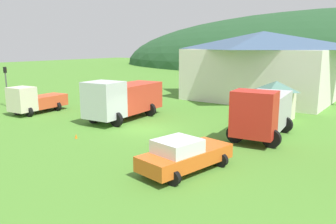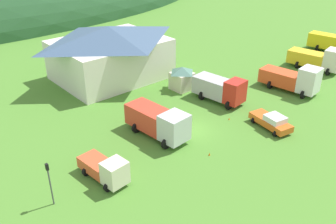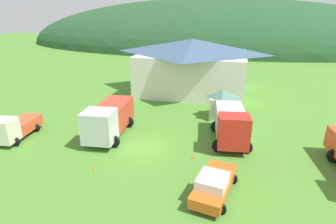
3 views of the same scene
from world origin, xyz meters
name	(u,v)px [view 2 (image 2 of 3)]	position (x,y,z in m)	size (l,w,h in m)	color
ground_plane	(194,129)	(0.00, 0.00, 0.00)	(200.00, 200.00, 0.00)	#4C842D
depot_building	(110,52)	(1.41, 18.20, 3.80)	(15.51, 12.18, 7.38)	white
play_shed_cream	(182,78)	(6.20, 8.66, 1.61)	(2.74, 2.71, 3.11)	beige
light_truck_cream	(106,169)	(-11.73, -1.26, 1.17)	(2.68, 5.23, 2.44)	beige
tow_truck_silver	(159,121)	(-3.71, 1.46, 1.75)	(3.70, 7.48, 3.26)	silver
crane_truck_red	(220,88)	(7.26, 2.89, 1.72)	(3.73, 6.77, 3.28)	red
heavy_rig_white	(293,79)	(16.63, -1.29, 1.76)	(3.86, 7.78, 3.71)	white
heavy_rig_striped	(317,59)	(26.26, 0.71, 1.73)	(4.09, 7.79, 3.56)	silver
service_pickup_orange	(272,121)	(6.50, -5.20, 0.83)	(2.92, 5.12, 1.66)	orange
traffic_light_west	(49,180)	(-16.53, -1.02, 2.39)	(0.20, 0.32, 3.87)	#4C4C51
traffic_cone_near_pickup	(229,120)	(4.52, -1.04, 0.00)	(0.36, 0.36, 0.50)	orange
traffic_cone_mid_row	(209,155)	(-2.29, -4.43, 0.00)	(0.36, 0.36, 0.59)	orange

